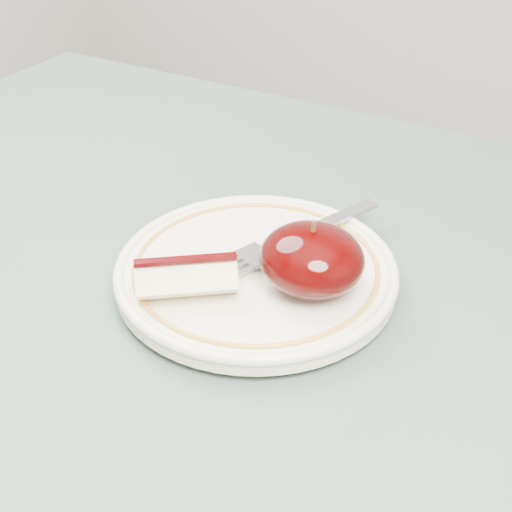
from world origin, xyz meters
The scene contains 5 objects.
table centered at (0.00, 0.00, 0.66)m, with size 0.90×0.90×0.75m.
plate centered at (0.07, 0.09, 0.76)m, with size 0.22×0.22×0.02m.
apple_half centered at (0.12, 0.09, 0.79)m, with size 0.08×0.07×0.06m.
apple_wedge centered at (0.04, 0.03, 0.78)m, with size 0.08×0.07×0.03m.
fork centered at (0.08, 0.13, 0.77)m, with size 0.09×0.18×0.00m.
Camera 1 is at (0.29, -0.31, 1.09)m, focal length 50.00 mm.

